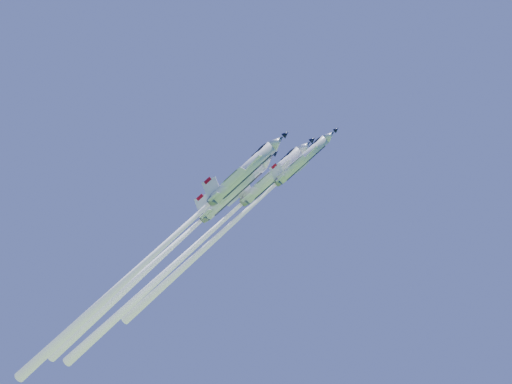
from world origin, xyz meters
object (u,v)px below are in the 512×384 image
Objects in this scene: jet_lead at (234,222)px; jet_left at (193,248)px; jet_right at (156,253)px; jet_slot at (167,251)px.

jet_lead is 0.80× the size of jet_left.
jet_left is (-10.59, 0.71, -3.36)m from jet_lead.
jet_lead is 14.36m from jet_right.
jet_right is at bearing -1.83° from jet_slot.
jet_lead is at bearing 59.56° from jet_left.
jet_slot is (-1.02, -5.50, -1.24)m from jet_left.
jet_slot is at bearing -37.14° from jet_left.
jet_lead is at bearing 106.80° from jet_right.
jet_lead reaches higher than jet_slot.
jet_slot is (-11.62, -4.79, -4.60)m from jet_lead.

